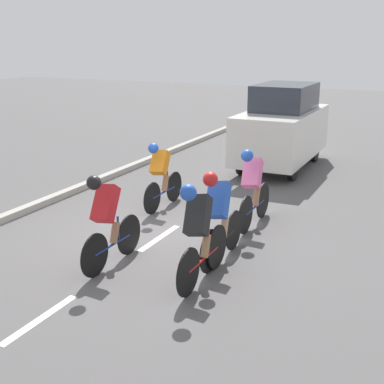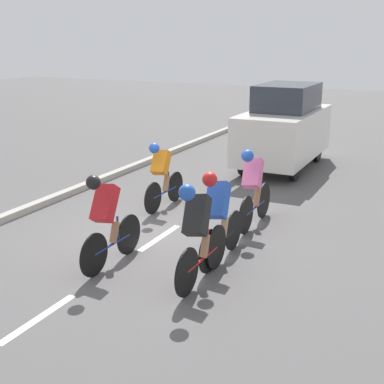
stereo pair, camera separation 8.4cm
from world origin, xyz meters
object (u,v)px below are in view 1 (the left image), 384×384
at_px(cyclist_pink, 253,186).
at_px(cyclist_red, 107,218).
at_px(cyclist_orange, 161,174).
at_px(support_car, 282,127).
at_px(cyclist_blue, 219,214).
at_px(cyclist_black, 199,230).

distance_m(cyclist_pink, cyclist_red, 3.08).
bearing_deg(cyclist_orange, cyclist_red, 102.83).
xyz_separation_m(cyclist_orange, cyclist_pink, (-2.10, 0.24, 0.05)).
height_order(cyclist_pink, support_car, support_car).
height_order(cyclist_red, support_car, support_car).
bearing_deg(cyclist_pink, cyclist_orange, -6.52).
xyz_separation_m(cyclist_orange, cyclist_red, (-0.68, 2.98, 0.05)).
relative_size(cyclist_blue, support_car, 0.44).
distance_m(cyclist_pink, support_car, 4.99).
relative_size(cyclist_orange, cyclist_pink, 0.95).
height_order(cyclist_black, cyclist_orange, cyclist_black).
relative_size(cyclist_blue, cyclist_pink, 0.99).
distance_m(cyclist_blue, cyclist_red, 1.75).
bearing_deg(cyclist_orange, cyclist_blue, 136.37).
relative_size(cyclist_blue, cyclist_red, 1.04).
bearing_deg(cyclist_blue, cyclist_orange, -43.63).
xyz_separation_m(cyclist_black, cyclist_red, (1.54, 0.06, -0.02)).
relative_size(cyclist_red, support_car, 0.42).
height_order(cyclist_blue, cyclist_red, cyclist_blue).
bearing_deg(cyclist_pink, cyclist_black, 92.42).
relative_size(cyclist_black, cyclist_pink, 1.00).
height_order(cyclist_orange, support_car, support_car).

